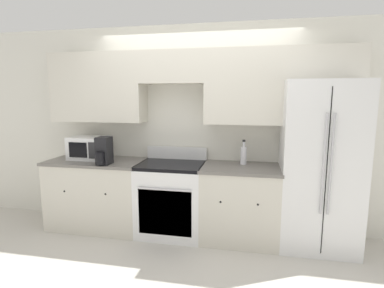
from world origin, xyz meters
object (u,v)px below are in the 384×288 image
object	(u,v)px
microwave	(88,148)
refrigerator	(319,166)
oven_range	(172,198)
bottle	(244,155)

from	to	relation	value
microwave	refrigerator	bearing A→B (deg)	-0.47
refrigerator	microwave	world-z (taller)	refrigerator
refrigerator	microwave	size ratio (longest dim) A/B	4.23
oven_range	refrigerator	world-z (taller)	refrigerator
oven_range	refrigerator	distance (m)	1.78
oven_range	bottle	bearing A→B (deg)	8.70
oven_range	refrigerator	size ratio (longest dim) A/B	0.56
microwave	bottle	world-z (taller)	bottle
bottle	oven_range	bearing A→B (deg)	-171.30
refrigerator	microwave	distance (m)	2.86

